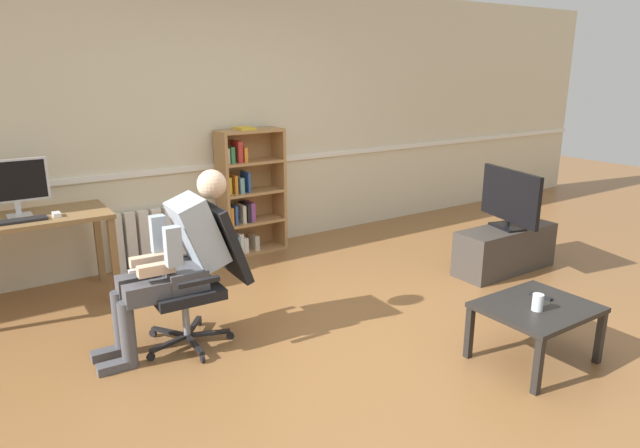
% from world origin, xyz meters
% --- Properties ---
extents(ground_plane, '(18.00, 18.00, 0.00)m').
position_xyz_m(ground_plane, '(0.00, 0.00, 0.00)').
color(ground_plane, brown).
extents(back_wall, '(12.00, 0.13, 2.70)m').
position_xyz_m(back_wall, '(0.00, 2.65, 1.35)').
color(back_wall, beige).
rests_on(back_wall, ground_plane).
extents(computer_desk, '(1.31, 0.63, 0.76)m').
position_xyz_m(computer_desk, '(-1.81, 2.15, 0.65)').
color(computer_desk, olive).
rests_on(computer_desk, ground_plane).
extents(imac_monitor, '(0.50, 0.14, 0.45)m').
position_xyz_m(imac_monitor, '(-1.81, 2.23, 1.02)').
color(imac_monitor, silver).
rests_on(imac_monitor, computer_desk).
extents(keyboard, '(0.39, 0.12, 0.02)m').
position_xyz_m(keyboard, '(-1.83, 2.01, 0.77)').
color(keyboard, black).
rests_on(keyboard, computer_desk).
extents(computer_mouse, '(0.06, 0.10, 0.03)m').
position_xyz_m(computer_mouse, '(-1.57, 2.03, 0.77)').
color(computer_mouse, white).
rests_on(computer_mouse, computer_desk).
extents(bookshelf, '(0.68, 0.29, 1.31)m').
position_xyz_m(bookshelf, '(0.30, 2.44, 0.62)').
color(bookshelf, '#AD7F4C').
rests_on(bookshelf, ground_plane).
extents(radiator, '(0.85, 0.08, 0.58)m').
position_xyz_m(radiator, '(-0.63, 2.54, 0.29)').
color(radiator, white).
rests_on(radiator, ground_plane).
extents(office_chair, '(0.76, 0.61, 0.99)m').
position_xyz_m(office_chair, '(-0.85, 0.82, 0.53)').
color(office_chair, black).
rests_on(office_chair, ground_plane).
extents(person_seated, '(0.97, 0.40, 1.23)m').
position_xyz_m(person_seated, '(-1.03, 0.83, 0.65)').
color(person_seated, '#4C4C51').
rests_on(person_seated, ground_plane).
extents(tv_stand, '(1.07, 0.37, 0.43)m').
position_xyz_m(tv_stand, '(2.08, 0.55, 0.21)').
color(tv_stand, '#3D3833').
rests_on(tv_stand, ground_plane).
extents(tv_screen, '(0.27, 0.77, 0.55)m').
position_xyz_m(tv_screen, '(2.08, 0.55, 0.72)').
color(tv_screen, black).
rests_on(tv_screen, tv_stand).
extents(coffee_table, '(0.72, 0.59, 0.40)m').
position_xyz_m(coffee_table, '(0.84, -0.66, 0.35)').
color(coffee_table, black).
rests_on(coffee_table, ground_plane).
extents(drinking_glass, '(0.07, 0.07, 0.11)m').
position_xyz_m(drinking_glass, '(0.77, -0.71, 0.45)').
color(drinking_glass, silver).
rests_on(drinking_glass, coffee_table).
extents(spare_remote, '(0.06, 0.15, 0.02)m').
position_xyz_m(spare_remote, '(0.97, -0.60, 0.41)').
color(spare_remote, black).
rests_on(spare_remote, coffee_table).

